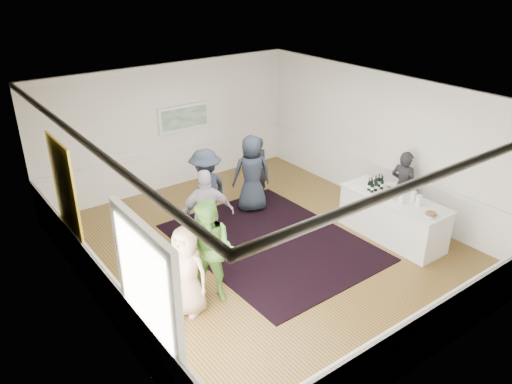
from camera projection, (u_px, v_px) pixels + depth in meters
floor at (265, 247)px, 10.41m from camera, size 8.00×8.00×0.00m
ceiling at (267, 96)px, 9.05m from camera, size 7.00×8.00×0.02m
wall_left at (90, 230)px, 7.84m from camera, size 0.02×8.00×3.20m
wall_right at (385, 141)px, 11.62m from camera, size 0.02×8.00×3.20m
wall_back at (170, 127)px, 12.64m from camera, size 7.00×0.02×3.20m
wall_front at (444, 270)px, 6.83m from camera, size 7.00×0.02×3.20m
wainscoting at (266, 226)px, 10.20m from camera, size 7.00×8.00×1.00m
mirror at (65, 190)px, 8.73m from camera, size 0.05×1.25×1.85m
doorway at (147, 298)px, 6.57m from camera, size 0.10×1.78×2.56m
landscape_painting at (184, 118)px, 12.74m from camera, size 1.44×0.06×0.66m
area_rug at (271, 242)px, 10.59m from camera, size 3.31×4.31×0.02m
serving_table at (392, 217)px, 10.60m from camera, size 0.90×2.36×0.96m
bartender at (403, 187)px, 11.15m from camera, size 0.50×0.67×1.68m
guest_tan at (187, 271)px, 8.20m from camera, size 0.83×0.94×1.62m
guest_green at (210, 253)px, 8.46m from camera, size 1.14×1.17×1.90m
guest_lilac at (207, 214)px, 9.79m from camera, size 1.17×0.85×1.85m
guest_dark_a at (206, 190)px, 10.74m from camera, size 1.38×1.08×1.88m
guest_dark_b at (256, 169)px, 12.17m from camera, size 0.67×0.52×1.63m
guest_navy at (252, 174)px, 11.62m from camera, size 1.06×0.89×1.84m
wine_bottles at (376, 183)px, 10.70m from camera, size 0.45×0.21×0.31m
juice_pitchers at (406, 197)px, 10.13m from camera, size 0.42×0.61×0.24m
ice_bucket at (391, 190)px, 10.45m from camera, size 0.26×0.26×0.25m
nut_bowl at (431, 214)px, 9.62m from camera, size 0.25×0.25×0.07m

